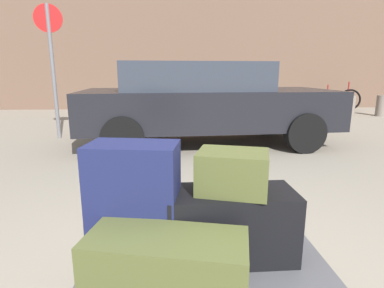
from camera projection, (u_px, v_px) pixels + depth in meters
duffel_bag_black_front_left at (231, 224)px, 1.54m from camera, size 0.63×0.29×0.35m
duffel_bag_olive_center at (167, 268)px, 1.25m from camera, size 0.69×0.41×0.28m
suitcase_navy_rear_left at (135, 204)px, 1.49m from camera, size 0.45×0.30×0.59m
duffel_bag_olive_topmost_pile at (232, 172)px, 1.48m from camera, size 0.38×0.33×0.20m
parked_car at (204, 101)px, 5.46m from camera, size 4.40×2.13×1.42m
bicycle_leaning at (333, 99)px, 10.51m from camera, size 1.72×0.49×0.96m
bollard_kerb_near at (252, 107)px, 8.87m from camera, size 0.26×0.26×0.61m
bollard_kerb_mid at (295, 106)px, 8.94m from camera, size 0.26×0.26×0.61m
bollard_kerb_far at (350, 106)px, 9.04m from camera, size 0.26×0.26×0.61m
bollard_corner at (381, 106)px, 9.10m from camera, size 0.26×0.26×0.61m
no_parking_sign at (52, 58)px, 5.75m from camera, size 0.50×0.10×2.46m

